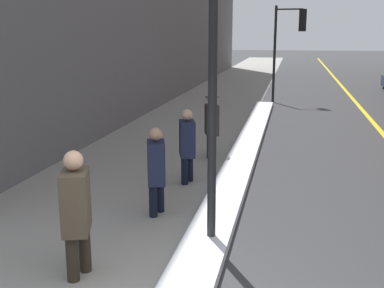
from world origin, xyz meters
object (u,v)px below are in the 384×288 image
at_px(pedestrian_trailing, 187,143).
at_px(pedestrian_in_glasses, 76,209).
at_px(lamp_post, 213,65).
at_px(pedestrian_in_fedora, 212,122).
at_px(traffic_light_near, 291,33).
at_px(pedestrian_nearside, 156,167).

bearing_deg(pedestrian_trailing, pedestrian_in_glasses, -24.79).
height_order(lamp_post, pedestrian_trailing, lamp_post).
xyz_separation_m(lamp_post, pedestrian_in_fedora, (-0.82, 4.88, -1.67)).
relative_size(traffic_light_near, pedestrian_nearside, 2.73).
relative_size(pedestrian_in_glasses, pedestrian_nearside, 1.09).
height_order(pedestrian_in_glasses, pedestrian_in_fedora, pedestrian_in_glasses).
bearing_deg(pedestrian_in_glasses, lamp_post, 112.37).
relative_size(lamp_post, pedestrian_nearside, 2.82).
relative_size(lamp_post, traffic_light_near, 1.03).
distance_m(pedestrian_nearside, pedestrian_in_fedora, 3.90).
xyz_separation_m(lamp_post, traffic_light_near, (0.87, 14.73, 0.38)).
xyz_separation_m(pedestrian_nearside, pedestrian_in_fedora, (0.26, 3.89, 0.06)).
xyz_separation_m(lamp_post, pedestrian_in_glasses, (-1.45, -1.22, -1.66)).
height_order(lamp_post, pedestrian_in_fedora, lamp_post).
bearing_deg(pedestrian_in_fedora, pedestrian_in_glasses, -23.66).
height_order(lamp_post, pedestrian_in_glasses, lamp_post).
height_order(pedestrian_nearside, pedestrian_trailing, pedestrian_trailing).
xyz_separation_m(pedestrian_in_glasses, pedestrian_in_fedora, (0.63, 6.10, -0.02)).
xyz_separation_m(traffic_light_near, pedestrian_in_fedora, (-1.69, -9.85, -2.05)).
height_order(lamp_post, pedestrian_nearside, lamp_post).
xyz_separation_m(traffic_light_near, pedestrian_in_glasses, (-2.32, -15.95, -2.03)).
relative_size(pedestrian_nearside, pedestrian_trailing, 0.98).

